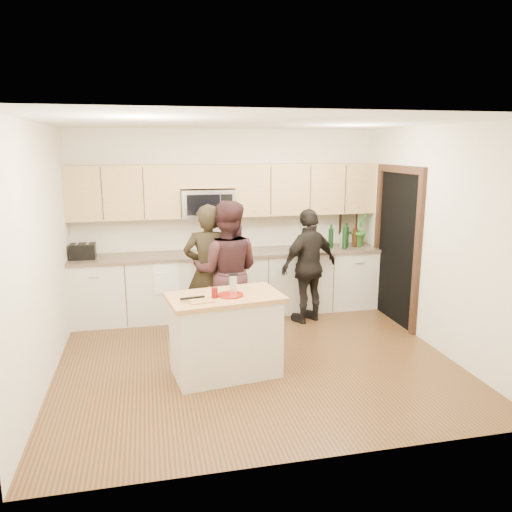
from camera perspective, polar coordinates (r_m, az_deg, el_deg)
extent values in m
plane|color=brown|center=(6.01, -0.12, -11.64)|extent=(4.50, 4.50, 0.00)
cube|color=silver|center=(7.54, -3.37, 3.99)|extent=(4.50, 0.02, 2.70)
cube|color=silver|center=(3.72, 6.45, -4.81)|extent=(4.50, 0.02, 2.70)
cube|color=silver|center=(5.58, -23.33, 0.03)|extent=(0.02, 4.00, 2.70)
cube|color=silver|center=(6.45, 19.80, 1.86)|extent=(0.02, 4.00, 2.70)
cube|color=white|center=(5.49, -0.13, 15.03)|extent=(4.50, 4.00, 0.02)
cube|color=beige|center=(7.42, -2.90, -3.24)|extent=(4.50, 0.62, 0.90)
cube|color=#76624F|center=(7.30, -2.93, 0.29)|extent=(4.50, 0.66, 0.04)
cube|color=tan|center=(7.23, -14.91, 7.04)|extent=(1.55, 0.33, 0.75)
cube|color=tan|center=(7.59, 5.58, 7.63)|extent=(2.17, 0.33, 0.75)
cube|color=tan|center=(7.26, -5.68, 9.07)|extent=(0.78, 0.33, 0.33)
cube|color=silver|center=(7.26, -5.58, 6.02)|extent=(0.76, 0.40, 0.40)
cube|color=black|center=(7.05, -6.03, 5.82)|extent=(0.47, 0.01, 0.29)
cube|color=black|center=(7.09, -3.36, 5.91)|extent=(0.17, 0.01, 0.29)
cube|color=black|center=(7.26, 15.82, 0.82)|extent=(0.02, 1.05, 2.10)
cube|color=#301D12|center=(6.77, 17.96, -0.14)|extent=(0.06, 0.10, 2.10)
cube|color=#301D12|center=(7.76, 13.72, 1.65)|extent=(0.06, 0.10, 2.10)
cube|color=#301D12|center=(7.13, 16.21, 9.51)|extent=(0.06, 1.25, 0.10)
cube|color=black|center=(8.07, 10.49, 3.86)|extent=(0.30, 0.03, 0.38)
cube|color=tan|center=(8.05, 10.54, 3.84)|extent=(0.24, 0.00, 0.32)
cube|color=white|center=(6.96, -10.23, -2.34)|extent=(0.34, 0.01, 0.48)
cube|color=white|center=(7.20, -10.40, 0.05)|extent=(0.34, 0.60, 0.01)
cube|color=beige|center=(5.50, -3.52, -9.22)|extent=(1.19, 0.80, 0.85)
cube|color=tan|center=(5.35, -3.58, -4.73)|extent=(1.29, 0.87, 0.05)
cylinder|color=maroon|center=(5.31, -2.92, -4.47)|extent=(0.28, 0.28, 0.02)
cube|color=silver|center=(5.32, -2.65, -3.25)|extent=(0.08, 0.05, 0.20)
cube|color=black|center=(5.29, -2.66, -2.12)|extent=(0.09, 0.06, 0.02)
cylinder|color=#670C0B|center=(5.24, -4.76, -4.22)|extent=(0.07, 0.07, 0.11)
cube|color=tan|center=(5.14, -6.24, -5.12)|extent=(0.27, 0.21, 0.02)
cube|color=black|center=(5.20, -7.28, -4.75)|extent=(0.26, 0.07, 0.02)
cube|color=silver|center=(5.09, -7.15, -5.17)|extent=(0.22, 0.05, 0.01)
cube|color=black|center=(7.23, -19.18, 0.51)|extent=(0.33, 0.23, 0.21)
cube|color=silver|center=(7.21, -19.79, 1.32)|extent=(0.03, 0.17, 0.00)
cube|color=silver|center=(7.20, -18.68, 1.37)|extent=(0.03, 0.17, 0.00)
cylinder|color=black|center=(7.63, 8.55, 2.22)|extent=(0.07, 0.07, 0.36)
cylinder|color=#BBB193|center=(7.75, 9.86, 2.06)|extent=(0.07, 0.07, 0.29)
cylinder|color=black|center=(7.78, 10.27, 2.39)|extent=(0.08, 0.08, 0.37)
cylinder|color=#321709|center=(7.78, 11.25, 2.28)|extent=(0.07, 0.07, 0.35)
cylinder|color=black|center=(7.62, 10.12, 2.25)|extent=(0.08, 0.08, 0.38)
imported|color=#367930|center=(7.87, 11.74, 3.02)|extent=(0.37, 0.36, 0.53)
imported|color=black|center=(6.44, -5.43, -1.80)|extent=(0.69, 0.51, 1.75)
imported|color=black|center=(6.33, -3.35, -1.78)|extent=(1.02, 0.88, 1.80)
imported|color=black|center=(7.05, 6.09, -1.14)|extent=(1.03, 0.73, 1.62)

